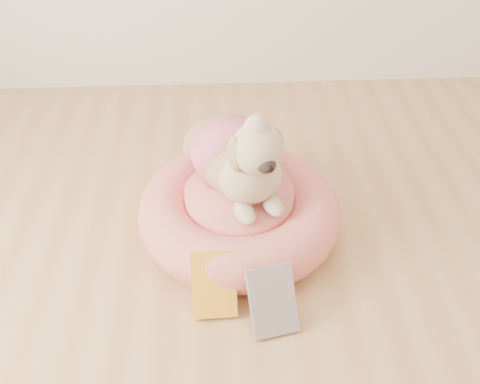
{
  "coord_description": "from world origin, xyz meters",
  "views": [
    {
      "loc": [
        -0.1,
        -0.32,
        1.36
      ],
      "look_at": [
        -0.04,
        1.07,
        0.22
      ],
      "focal_mm": 40.0,
      "sensor_mm": 36.0,
      "label": 1
    }
  ],
  "objects_px": {
    "dog": "(239,142)",
    "book_white": "(272,301)",
    "pet_bed": "(239,211)",
    "book_yellow": "(214,284)"
  },
  "relations": [
    {
      "from": "dog",
      "to": "book_white",
      "type": "relative_size",
      "value": 2.34
    },
    {
      "from": "book_white",
      "to": "pet_bed",
      "type": "bearing_deg",
      "value": 88.68
    },
    {
      "from": "pet_bed",
      "to": "book_yellow",
      "type": "bearing_deg",
      "value": -105.54
    },
    {
      "from": "book_yellow",
      "to": "pet_bed",
      "type": "bearing_deg",
      "value": 72.48
    },
    {
      "from": "dog",
      "to": "book_yellow",
      "type": "distance_m",
      "value": 0.47
    },
    {
      "from": "dog",
      "to": "book_white",
      "type": "height_order",
      "value": "dog"
    },
    {
      "from": "pet_bed",
      "to": "book_white",
      "type": "distance_m",
      "value": 0.42
    },
    {
      "from": "pet_bed",
      "to": "book_yellow",
      "type": "height_order",
      "value": "same"
    },
    {
      "from": "pet_bed",
      "to": "dog",
      "type": "bearing_deg",
      "value": 90.36
    },
    {
      "from": "pet_bed",
      "to": "dog",
      "type": "distance_m",
      "value": 0.28
    }
  ]
}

